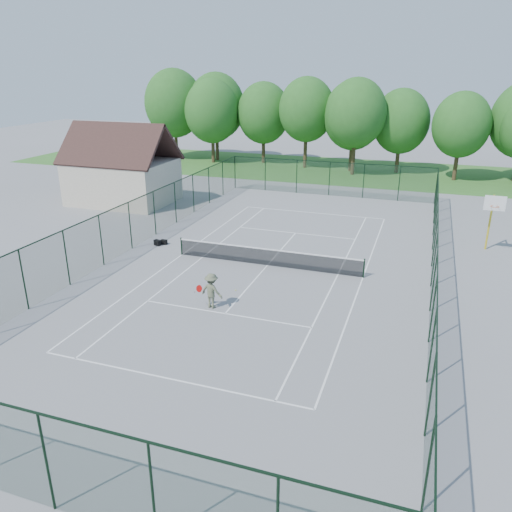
# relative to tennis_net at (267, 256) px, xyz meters

# --- Properties ---
(ground) EXTENTS (140.00, 140.00, 0.00)m
(ground) POSITION_rel_tennis_net_xyz_m (0.00, 0.00, -0.58)
(ground) COLOR gray
(ground) RESTS_ON ground
(grass_far) EXTENTS (80.00, 16.00, 0.01)m
(grass_far) POSITION_rel_tennis_net_xyz_m (0.00, 30.00, -0.57)
(grass_far) COLOR #3D782D
(grass_far) RESTS_ON ground
(court_lines) EXTENTS (11.05, 23.85, 0.01)m
(court_lines) POSITION_rel_tennis_net_xyz_m (0.00, 0.00, -0.57)
(court_lines) COLOR white
(court_lines) RESTS_ON ground
(tennis_net) EXTENTS (11.08, 0.08, 1.10)m
(tennis_net) POSITION_rel_tennis_net_xyz_m (0.00, 0.00, 0.00)
(tennis_net) COLOR black
(tennis_net) RESTS_ON ground
(fence_enclosure) EXTENTS (18.05, 36.05, 3.02)m
(fence_enclosure) POSITION_rel_tennis_net_xyz_m (0.00, 0.00, 0.98)
(fence_enclosure) COLOR #1E3B27
(fence_enclosure) RESTS_ON ground
(utility_building) EXTENTS (8.60, 6.27, 6.63)m
(utility_building) POSITION_rel_tennis_net_xyz_m (-16.00, 10.00, 2.54)
(utility_building) COLOR beige
(utility_building) RESTS_ON ground
(tree_line_far) EXTENTS (39.40, 6.40, 9.70)m
(tree_line_far) POSITION_rel_tennis_net_xyz_m (0.00, 30.00, 5.42)
(tree_line_far) COLOR #473520
(tree_line_far) RESTS_ON ground
(basketball_goal) EXTENTS (1.20, 1.43, 3.65)m
(basketball_goal) POSITION_rel_tennis_net_xyz_m (12.16, 6.65, 1.99)
(basketball_goal) COLOR gold
(basketball_goal) RESTS_ON ground
(sports_bag_a) EXTENTS (0.51, 0.40, 0.36)m
(sports_bag_a) POSITION_rel_tennis_net_xyz_m (-7.76, 1.03, -0.40)
(sports_bag_a) COLOR black
(sports_bag_a) RESTS_ON ground
(sports_bag_b) EXTENTS (0.40, 0.25, 0.31)m
(sports_bag_b) POSITION_rel_tennis_net_xyz_m (-7.46, 1.34, -0.42)
(sports_bag_b) COLOR black
(sports_bag_b) RESTS_ON ground
(tennis_player) EXTENTS (1.98, 0.87, 1.73)m
(tennis_player) POSITION_rel_tennis_net_xyz_m (-0.84, -5.99, 0.29)
(tennis_player) COLOR #5C6247
(tennis_player) RESTS_ON ground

